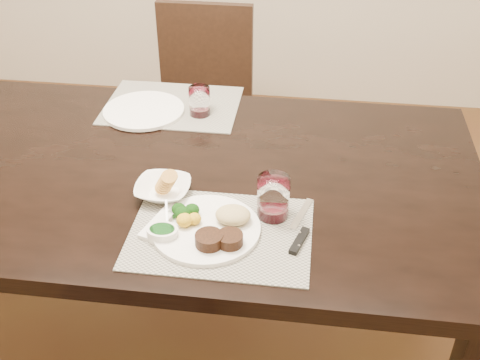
# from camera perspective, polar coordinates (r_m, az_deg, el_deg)

# --- Properties ---
(ground_plane) EXTENTS (4.50, 4.50, 0.00)m
(ground_plane) POSITION_cam_1_polar(r_m,az_deg,el_deg) (2.30, -7.49, -14.50)
(ground_plane) COLOR #4C2818
(ground_plane) RESTS_ON ground
(dining_table) EXTENTS (2.00, 1.00, 0.75)m
(dining_table) POSITION_cam_1_polar(r_m,az_deg,el_deg) (1.85, -9.03, -0.85)
(dining_table) COLOR black
(dining_table) RESTS_ON ground
(chair_far) EXTENTS (0.42, 0.42, 0.90)m
(chair_far) POSITION_cam_1_polar(r_m,az_deg,el_deg) (2.71, -3.57, 7.72)
(chair_far) COLOR black
(chair_far) RESTS_ON ground
(placemat_near) EXTENTS (0.46, 0.34, 0.00)m
(placemat_near) POSITION_cam_1_polar(r_m,az_deg,el_deg) (1.53, -1.85, -5.06)
(placemat_near) COLOR gray
(placemat_near) RESTS_ON dining_table
(placemat_far) EXTENTS (0.46, 0.34, 0.00)m
(placemat_far) POSITION_cam_1_polar(r_m,az_deg,el_deg) (2.13, -6.44, 7.06)
(placemat_far) COLOR gray
(placemat_far) RESTS_ON dining_table
(dinner_plate) EXTENTS (0.28, 0.28, 0.05)m
(dinner_plate) POSITION_cam_1_polar(r_m,az_deg,el_deg) (1.52, -2.78, -4.49)
(dinner_plate) COLOR white
(dinner_plate) RESTS_ON placemat_near
(napkin_fork) EXTENTS (0.13, 0.17, 0.02)m
(napkin_fork) POSITION_cam_1_polar(r_m,az_deg,el_deg) (1.56, -6.84, -4.12)
(napkin_fork) COLOR white
(napkin_fork) RESTS_ON placemat_near
(steak_knife) EXTENTS (0.06, 0.24, 0.01)m
(steak_knife) POSITION_cam_1_polar(r_m,az_deg,el_deg) (1.53, 5.70, -5.12)
(steak_knife) COLOR white
(steak_knife) RESTS_ON placemat_near
(cracker_bowl) EXTENTS (0.15, 0.15, 0.07)m
(cracker_bowl) POSITION_cam_1_polar(r_m,az_deg,el_deg) (1.66, -7.31, -0.83)
(cracker_bowl) COLOR white
(cracker_bowl) RESTS_ON placemat_near
(sauce_ramekin) EXTENTS (0.08, 0.12, 0.06)m
(sauce_ramekin) POSITION_cam_1_polar(r_m,az_deg,el_deg) (1.51, -7.37, -4.99)
(sauce_ramekin) COLOR white
(sauce_ramekin) RESTS_ON placemat_near
(wine_glass_near) EXTENTS (0.08, 0.08, 0.12)m
(wine_glass_near) POSITION_cam_1_polar(r_m,az_deg,el_deg) (1.56, 3.17, -1.81)
(wine_glass_near) COLOR white
(wine_glass_near) RESTS_ON placemat_near
(far_plate) EXTENTS (0.28, 0.28, 0.01)m
(far_plate) POSITION_cam_1_polar(r_m,az_deg,el_deg) (2.09, -9.11, 6.53)
(far_plate) COLOR white
(far_plate) RESTS_ON placemat_far
(wine_glass_far) EXTENTS (0.07, 0.07, 0.10)m
(wine_glass_far) POSITION_cam_1_polar(r_m,az_deg,el_deg) (2.04, -3.85, 7.35)
(wine_glass_far) COLOR white
(wine_glass_far) RESTS_ON placemat_far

